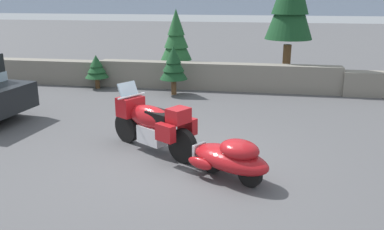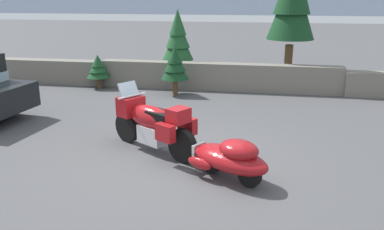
{
  "view_description": "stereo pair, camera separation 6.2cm",
  "coord_description": "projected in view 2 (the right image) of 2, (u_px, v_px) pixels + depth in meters",
  "views": [
    {
      "loc": [
        1.45,
        -7.12,
        3.09
      ],
      "look_at": [
        0.18,
        0.23,
        0.85
      ],
      "focal_mm": 37.77,
      "sensor_mm": 36.0,
      "label": 1
    },
    {
      "loc": [
        1.51,
        -7.1,
        3.09
      ],
      "look_at": [
        0.18,
        0.23,
        0.85
      ],
      "focal_mm": 37.77,
      "sensor_mm": 36.0,
      "label": 2
    }
  ],
  "objects": [
    {
      "name": "pine_tree_secondary",
      "position": [
        178.0,
        37.0,
        14.12
      ],
      "size": [
        1.1,
        1.1,
        2.61
      ],
      "color": "brown",
      "rests_on": "ground"
    },
    {
      "name": "car_shaped_trailer",
      "position": [
        230.0,
        157.0,
        6.89
      ],
      "size": [
        2.06,
        1.48,
        0.76
      ],
      "color": "black",
      "rests_on": "ground"
    },
    {
      "name": "touring_motorcycle",
      "position": [
        152.0,
        122.0,
        8.11
      ],
      "size": [
        2.03,
        1.46,
        1.33
      ],
      "color": "black",
      "rests_on": "ground"
    },
    {
      "name": "pine_sapling_farther",
      "position": [
        175.0,
        64.0,
        12.66
      ],
      "size": [
        0.88,
        0.88,
        1.55
      ],
      "color": "brown",
      "rests_on": "ground"
    },
    {
      "name": "ground_plane",
      "position": [
        181.0,
        160.0,
        7.84
      ],
      "size": [
        80.0,
        80.0,
        0.0
      ],
      "primitive_type": "plane",
      "color": "#4C4C4F"
    },
    {
      "name": "pine_sapling_near",
      "position": [
        98.0,
        67.0,
        13.62
      ],
      "size": [
        0.79,
        0.79,
        1.13
      ],
      "color": "brown",
      "rests_on": "ground"
    },
    {
      "name": "stone_guard_wall",
      "position": [
        216.0,
        77.0,
        13.47
      ],
      "size": [
        24.0,
        0.59,
        0.89
      ],
      "color": "slate",
      "rests_on": "ground"
    }
  ]
}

